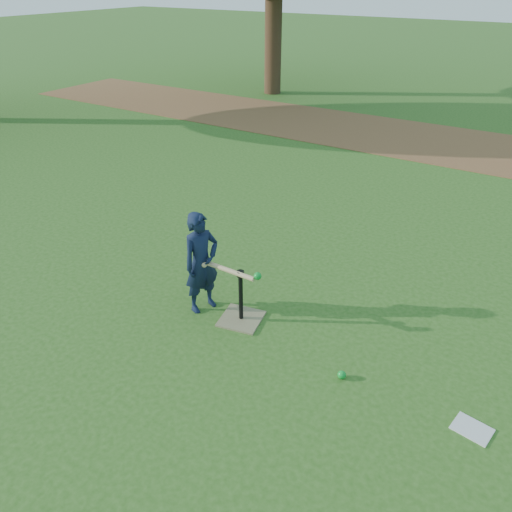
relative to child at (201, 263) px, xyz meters
The scene contains 7 objects.
ground 1.04m from the child, ahead, with size 80.00×80.00×0.00m, color #285116.
dirt_strip 7.71m from the child, 83.63° to the left, with size 24.00×3.00×0.01m, color brown.
child is the anchor object (origin of this frame).
wiffle_ball_ground 1.86m from the child, ahead, with size 0.08×0.08×0.08m, color #0D932A.
clipboard 2.99m from the child, ahead, with size 0.30×0.23×0.01m, color silver.
batting_tee 0.67m from the child, ahead, with size 0.51×0.51×0.61m.
swing_action 0.40m from the child, ahead, with size 0.69×0.15×0.10m.
Camera 1 is at (2.09, -3.70, 3.29)m, focal length 35.00 mm.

